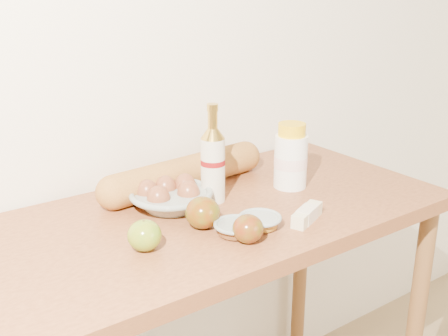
{
  "coord_description": "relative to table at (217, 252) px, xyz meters",
  "views": [
    {
      "loc": [
        -0.75,
        0.1,
        1.47
      ],
      "look_at": [
        0.0,
        1.15,
        1.02
      ],
      "focal_mm": 45.0,
      "sensor_mm": 36.0,
      "label": 1
    }
  ],
  "objects": [
    {
      "name": "apple_redgreen_front",
      "position": [
        -0.05,
        -0.19,
        0.16
      ],
      "size": [
        0.09,
        0.09,
        0.07
      ],
      "rotation": [
        0.0,
        0.0,
        -0.36
      ],
      "color": "maroon",
      "rests_on": "table"
    },
    {
      "name": "table",
      "position": [
        0.0,
        0.0,
        0.0
      ],
      "size": [
        1.2,
        0.6,
        0.9
      ],
      "color": "#9E5C33",
      "rests_on": "ground"
    },
    {
      "name": "apple_yellowgreen",
      "position": [
        -0.25,
        -0.09,
        0.16
      ],
      "size": [
        0.08,
        0.08,
        0.07
      ],
      "rotation": [
        0.0,
        0.0,
        -0.09
      ],
      "color": "olive",
      "rests_on": "table"
    },
    {
      "name": "bourbon_bottle",
      "position": [
        0.02,
        0.05,
        0.23
      ],
      "size": [
        0.08,
        0.08,
        0.26
      ],
      "rotation": [
        0.0,
        0.0,
        0.43
      ],
      "color": "beige",
      "rests_on": "table"
    },
    {
      "name": "sugar_bowl",
      "position": [
        -0.05,
        -0.14,
        0.14
      ],
      "size": [
        0.11,
        0.11,
        0.03
      ],
      "rotation": [
        0.0,
        0.0,
        0.09
      ],
      "color": "gray",
      "rests_on": "table"
    },
    {
      "name": "baguette",
      "position": [
        0.01,
        0.17,
        0.17
      ],
      "size": [
        0.55,
        0.14,
        0.09
      ],
      "rotation": [
        0.0,
        0.0,
        0.08
      ],
      "color": "#BE813A",
      "rests_on": "table"
    },
    {
      "name": "syrup_bowl",
      "position": [
        0.02,
        -0.15,
        0.14
      ],
      "size": [
        0.12,
        0.12,
        0.03
      ],
      "rotation": [
        0.0,
        0.0,
        0.18
      ],
      "color": "gray",
      "rests_on": "table"
    },
    {
      "name": "back_wall",
      "position": [
        0.0,
        0.33,
        0.52
      ],
      "size": [
        3.5,
        0.02,
        2.6
      ],
      "primitive_type": "cube",
      "color": "white",
      "rests_on": "ground"
    },
    {
      "name": "butter_stick",
      "position": [
        0.14,
        -0.19,
        0.14
      ],
      "size": [
        0.12,
        0.08,
        0.03
      ],
      "rotation": [
        0.0,
        0.0,
        0.41
      ],
      "color": "beige",
      "rests_on": "table"
    },
    {
      "name": "apple_redgreen_right",
      "position": [
        -0.09,
        -0.07,
        0.16
      ],
      "size": [
        0.1,
        0.1,
        0.08
      ],
      "rotation": [
        0.0,
        0.0,
        0.29
      ],
      "color": "maroon",
      "rests_on": "table"
    },
    {
      "name": "cream_bottle",
      "position": [
        0.26,
        0.01,
        0.21
      ],
      "size": [
        0.11,
        0.11,
        0.18
      ],
      "rotation": [
        0.0,
        0.0,
        -0.21
      ],
      "color": "white",
      "rests_on": "table"
    },
    {
      "name": "egg_bowl",
      "position": [
        -0.09,
        0.08,
        0.15
      ],
      "size": [
        0.25,
        0.25,
        0.08
      ],
      "rotation": [
        0.0,
        0.0,
        -0.18
      ],
      "color": "gray",
      "rests_on": "table"
    }
  ]
}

